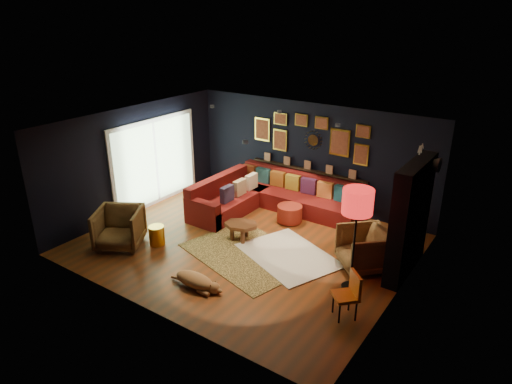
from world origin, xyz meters
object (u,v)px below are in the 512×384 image
Objects in this scene: armchair_right at (364,247)px; floor_lamp at (358,205)px; gold_stool at (157,235)px; dog at (194,278)px; armchair_left at (119,226)px; sectional at (268,197)px; orange_chair at (349,292)px; coffee_table at (241,226)px; pouf at (290,213)px.

floor_lamp is (0.09, -0.78, 1.18)m from armchair_right.
gold_stool is 0.37× the size of dog.
floor_lamp is (4.65, 1.30, 1.17)m from armchair_left.
sectional is 4.43m from orange_chair.
armchair_right is (4.57, 2.08, -0.01)m from armchair_left.
sectional is at bearing 71.27° from gold_stool.
orange_chair reaches higher than gold_stool.
armchair_left is 5.02m from armchair_right.
gold_stool reaches higher than coffee_table.
sectional is at bearing 146.74° from floor_lamp.
armchair_right reaches higher than gold_stool.
orange_chair is at bearing 0.34° from gold_stool.
orange_chair reaches higher than pouf.
coffee_table is 3.03m from floor_lamp.
pouf is at bearing 88.66° from dog.
coffee_table is at bearing -106.44° from pouf.
coffee_table reaches higher than dog.
orange_chair reaches higher than dog.
pouf is 3.21m from floor_lamp.
armchair_right reaches higher than coffee_table.
armchair_left is (-2.35, -3.04, 0.25)m from pouf.
armchair_left is 1.03× the size of armchair_right.
gold_stool is at bearing 155.71° from dog.
armchair_right is at bearing 147.29° from orange_chair.
coffee_table is 1.44m from pouf.
armchair_right reaches higher than orange_chair.
armchair_left is 4.97m from floor_lamp.
pouf is 0.63× the size of armchair_left.
pouf is at bearing -20.75° from sectional.
armchair_right is 4.30m from gold_stool.
pouf is at bearing 54.97° from gold_stool.
coffee_table is at bearing -157.14° from orange_chair.
pouf reaches higher than dog.
dog is (-2.25, -2.34, -0.26)m from armchair_right.
floor_lamp is at bearing 11.15° from gold_stool.
gold_stool is at bearing -125.03° from pouf.
armchair_right is 1.42m from floor_lamp.
floor_lamp is (2.71, -0.36, 1.31)m from coffee_table.
pouf is 3.10m from gold_stool.
orange_chair is (4.95, 0.52, 0.00)m from armchair_left.
floor_lamp is at bearing -16.01° from armchair_left.
armchair_left reaches higher than coffee_table.
sectional reaches higher than dog.
armchair_left is at bearing -127.79° from pouf.
armchair_right is 3.26m from dog.
pouf is 3.30m from dog.
armchair_right is (2.62, 0.42, 0.12)m from coffee_table.
sectional is 3.28m from armchair_right.
sectional is 3.78× the size of armchair_right.
orange_chair is at bearing -20.71° from coffee_table.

